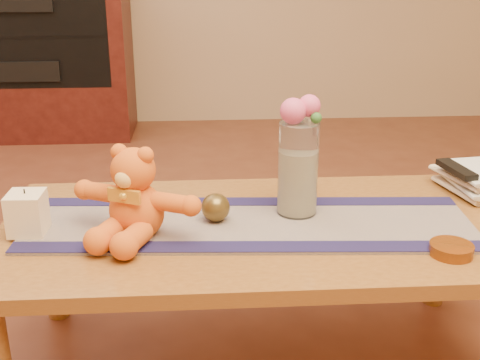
{
  "coord_description": "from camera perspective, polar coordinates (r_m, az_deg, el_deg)",
  "views": [
    {
      "loc": [
        -0.15,
        -1.51,
        1.15
      ],
      "look_at": [
        -0.05,
        0.0,
        0.58
      ],
      "focal_mm": 45.88,
      "sensor_mm": 36.0,
      "label": 1
    }
  ],
  "objects": [
    {
      "name": "coffee_table_top",
      "position": [
        1.68,
        1.71,
        -4.75
      ],
      "size": [
        1.4,
        0.7,
        0.04
      ],
      "primitive_type": "cube",
      "color": "brown",
      "rests_on": "floor"
    },
    {
      "name": "table_leg_bl",
      "position": [
        2.09,
        -17.02,
        -7.18
      ],
      "size": [
        0.07,
        0.07,
        0.41
      ],
      "primitive_type": "cylinder",
      "color": "brown",
      "rests_on": "floor"
    },
    {
      "name": "table_leg_br",
      "position": [
        2.18,
        17.98,
        -6.11
      ],
      "size": [
        0.07,
        0.07,
        0.41
      ],
      "primitive_type": "cylinder",
      "color": "brown",
      "rests_on": "floor"
    },
    {
      "name": "persian_runner",
      "position": [
        1.66,
        0.92,
        -4.1
      ],
      "size": [
        1.22,
        0.42,
        0.01
      ],
      "primitive_type": "cube",
      "rotation": [
        0.0,
        0.0,
        -0.06
      ],
      "color": "#191C47",
      "rests_on": "coffee_table_top"
    },
    {
      "name": "runner_border_near",
      "position": [
        1.53,
        1.04,
        -6.22
      ],
      "size": [
        1.2,
        0.13,
        0.0
      ],
      "primitive_type": "cube",
      "rotation": [
        0.0,
        0.0,
        -0.06
      ],
      "color": "#191540",
      "rests_on": "persian_runner"
    },
    {
      "name": "runner_border_far",
      "position": [
        1.79,
        0.82,
        -2.01
      ],
      "size": [
        1.2,
        0.13,
        0.0
      ],
      "primitive_type": "cube",
      "rotation": [
        0.0,
        0.0,
        -0.06
      ],
      "color": "#191540",
      "rests_on": "persian_runner"
    },
    {
      "name": "teddy_bear",
      "position": [
        1.58,
        -9.68,
        -1.16
      ],
      "size": [
        0.42,
        0.39,
        0.23
      ],
      "primitive_type": null,
      "rotation": [
        0.0,
        0.0,
        -0.42
      ],
      "color": "orange",
      "rests_on": "persian_runner"
    },
    {
      "name": "pillar_candle",
      "position": [
        1.68,
        -19.18,
        -2.91
      ],
      "size": [
        0.09,
        0.09,
        0.11
      ],
      "primitive_type": "cube",
      "rotation": [
        0.0,
        0.0,
        -0.04
      ],
      "color": "#FFE3BB",
      "rests_on": "persian_runner"
    },
    {
      "name": "candle_wick",
      "position": [
        1.66,
        -19.43,
        -0.99
      ],
      "size": [
        0.0,
        0.0,
        0.01
      ],
      "primitive_type": "cylinder",
      "rotation": [
        0.0,
        0.0,
        -0.04
      ],
      "color": "black",
      "rests_on": "pillar_candle"
    },
    {
      "name": "glass_vase",
      "position": [
        1.68,
        5.42,
        1.05
      ],
      "size": [
        0.11,
        0.11,
        0.26
      ],
      "primitive_type": "cylinder",
      "color": "silver",
      "rests_on": "persian_runner"
    },
    {
      "name": "potpourri_fill",
      "position": [
        1.7,
        5.37,
        -0.19
      ],
      "size": [
        0.09,
        0.09,
        0.18
      ],
      "primitive_type": "cylinder",
      "color": "beige",
      "rests_on": "glass_vase"
    },
    {
      "name": "rose_left",
      "position": [
        1.62,
        4.97,
        6.41
      ],
      "size": [
        0.07,
        0.07,
        0.07
      ],
      "primitive_type": "sphere",
      "color": "#DE4E84",
      "rests_on": "glass_vase"
    },
    {
      "name": "rose_right",
      "position": [
        1.64,
        6.46,
        6.88
      ],
      "size": [
        0.06,
        0.06,
        0.06
      ],
      "primitive_type": "sphere",
      "color": "#DE4E84",
      "rests_on": "glass_vase"
    },
    {
      "name": "blue_flower_back",
      "position": [
        1.67,
        5.75,
        6.56
      ],
      "size": [
        0.04,
        0.04,
        0.04
      ],
      "primitive_type": "sphere",
      "color": "#4D61A7",
      "rests_on": "glass_vase"
    },
    {
      "name": "blue_flower_side",
      "position": [
        1.66,
        4.45,
        6.16
      ],
      "size": [
        0.04,
        0.04,
        0.04
      ],
      "primitive_type": "sphere",
      "color": "#4D61A7",
      "rests_on": "glass_vase"
    },
    {
      "name": "leaf_sprig",
      "position": [
        1.63,
        7.1,
        5.75
      ],
      "size": [
        0.03,
        0.03,
        0.03
      ],
      "primitive_type": "sphere",
      "color": "#33662D",
      "rests_on": "glass_vase"
    },
    {
      "name": "bronze_ball",
      "position": [
        1.66,
        -2.29,
        -2.57
      ],
      "size": [
        0.1,
        0.1,
        0.08
      ],
      "primitive_type": "sphere",
      "rotation": [
        0.0,
        0.0,
        0.34
      ],
      "color": "brown",
      "rests_on": "persian_runner"
    },
    {
      "name": "book_bottom",
      "position": [
        1.97,
        19.08,
        -0.99
      ],
      "size": [
        0.21,
        0.25,
        0.02
      ],
      "primitive_type": "imported",
      "rotation": [
        0.0,
        0.0,
        0.23
      ],
      "color": "beige",
      "rests_on": "coffee_table_top"
    },
    {
      "name": "book_lower",
      "position": [
        1.97,
        19.33,
        -0.51
      ],
      "size": [
        0.18,
        0.24,
        0.02
      ],
      "primitive_type": "imported",
      "rotation": [
        0.0,
        0.0,
        0.09
      ],
      "color": "beige",
      "rests_on": "book_bottom"
    },
    {
      "name": "book_upper",
      "position": [
        1.96,
        19.01,
        0.06
      ],
      "size": [
        0.22,
        0.26,
        0.02
      ],
      "primitive_type": "imported",
      "rotation": [
        0.0,
        0.0,
        0.28
      ],
      "color": "beige",
      "rests_on": "book_lower"
    },
    {
      "name": "book_top",
      "position": [
        1.95,
        19.4,
        0.55
      ],
      "size": [
        0.19,
        0.24,
        0.02
      ],
      "primitive_type": "imported",
      "rotation": [
        0.0,
        0.0,
        0.12
      ],
      "color": "beige",
      "rests_on": "book_upper"
    },
    {
      "name": "tv_remote",
      "position": [
        1.94,
        19.49,
        0.95
      ],
      "size": [
        0.07,
        0.17,
        0.02
      ],
      "primitive_type": "cube",
      "rotation": [
        0.0,
        0.0,
        0.18
      ],
      "color": "black",
      "rests_on": "book_top"
    },
    {
      "name": "amber_dish",
      "position": [
        1.59,
        19.06,
        -6.13
      ],
      "size": [
        0.12,
        0.12,
        0.03
      ],
      "primitive_type": "cylinder",
      "rotation": [
        0.0,
        0.0,
        -0.13
      ],
      "color": "#BF5914",
      "rests_on": "coffee_table_top"
    },
    {
      "name": "media_cabinet",
      "position": [
        4.17,
        -18.67,
        11.38
      ],
      "size": [
        1.2,
        0.5,
        1.1
      ],
      "primitive_type": "cube",
      "color": "black",
      "rests_on": "floor"
    },
    {
      "name": "cabinet_cavity",
      "position": [
        3.93,
        -19.69,
        12.37
      ],
      "size": [
        1.02,
        0.03,
        0.61
      ],
      "primitive_type": "cube",
      "color": "black",
      "rests_on": "media_cabinet"
    },
    {
      "name": "cabinet_shelf",
      "position": [
        4.01,
        -19.37,
        12.56
      ],
      "size": [
        1.02,
        0.2,
        0.02
      ],
      "primitive_type": "cube",
      "color": "black",
      "rests_on": "media_cabinet"
    },
    {
      "name": "stereo_upper",
      "position": [
        4.01,
        -19.64,
        15.39
      ],
      "size": [
        0.42,
        0.28,
        0.1
      ],
      "primitive_type": "cube",
      "color": "black",
      "rests_on": "media_cabinet"
    },
    {
      "name": "stereo_lower",
      "position": [
        4.06,
        -18.97,
        9.85
      ],
      "size": [
        0.42,
        0.28,
        0.12
      ],
      "primitive_type": "cube",
      "color": "black",
      "rests_on": "media_cabinet"
    }
  ]
}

